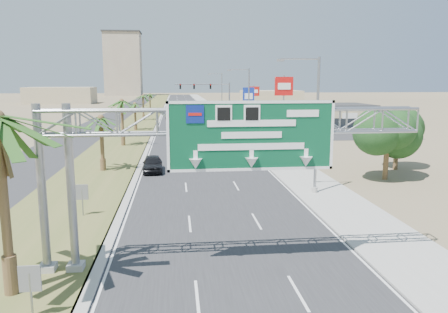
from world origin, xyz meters
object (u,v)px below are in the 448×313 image
at_px(pole_sign_blue, 249,98).
at_px(pole_sign_red_far, 254,94).
at_px(sign_gantry, 214,134).
at_px(pole_sign_red_near, 284,90).
at_px(store_building, 317,117).
at_px(car_right_lane, 217,125).
at_px(car_left_lane, 153,164).
at_px(car_far, 171,116).
at_px(signal_mast, 218,100).
at_px(car_mid_lane, 205,140).

bearing_deg(pole_sign_blue, pole_sign_red_far, 73.67).
relative_size(sign_gantry, pole_sign_red_near, 1.86).
bearing_deg(store_building, car_right_lane, 178.05).
height_order(store_building, pole_sign_blue, pole_sign_blue).
height_order(store_building, car_left_lane, store_building).
distance_m(car_right_lane, pole_sign_red_far, 12.77).
relative_size(sign_gantry, pole_sign_blue, 2.27).
relative_size(car_right_lane, car_far, 0.94).
bearing_deg(pole_sign_red_far, car_right_lane, -132.97).
relative_size(signal_mast, pole_sign_blue, 1.39).
xyz_separation_m(store_building, car_right_lane, (-17.64, 0.60, -1.31)).
bearing_deg(pole_sign_red_far, car_far, 142.69).
relative_size(car_left_lane, car_right_lane, 0.89).
xyz_separation_m(car_left_lane, pole_sign_red_far, (17.25, 43.81, 5.07)).
distance_m(signal_mast, car_left_lane, 42.06).
bearing_deg(car_far, car_left_lane, -87.81).
xyz_separation_m(signal_mast, pole_sign_red_far, (7.16, 3.18, 0.97)).
distance_m(pole_sign_blue, pole_sign_red_far, 8.37).
relative_size(car_left_lane, car_mid_lane, 0.93).
height_order(sign_gantry, signal_mast, signal_mast).
height_order(sign_gantry, car_far, sign_gantry).
bearing_deg(car_mid_lane, pole_sign_blue, 58.72).
bearing_deg(signal_mast, pole_sign_red_near, -76.04).
distance_m(pole_sign_red_near, pole_sign_blue, 19.95).
relative_size(car_mid_lane, pole_sign_blue, 0.64).
height_order(car_left_lane, car_far, car_far).
xyz_separation_m(car_mid_lane, car_right_lane, (3.37, 19.75, -0.09)).
distance_m(car_left_lane, car_right_lane, 36.46).
distance_m(sign_gantry, pole_sign_blue, 58.27).
distance_m(store_building, car_left_lane, 43.90).
distance_m(signal_mast, pole_sign_blue, 6.84).
bearing_deg(car_left_lane, car_far, 86.66).
height_order(sign_gantry, pole_sign_blue, sign_gantry).
relative_size(car_far, pole_sign_red_near, 0.58).
xyz_separation_m(car_right_lane, car_far, (-8.14, 20.83, 0.08)).
height_order(car_right_lane, pole_sign_red_near, pole_sign_red_near).
distance_m(sign_gantry, signal_mast, 62.37).
bearing_deg(signal_mast, pole_sign_blue, -45.13).
relative_size(sign_gantry, signal_mast, 1.63).
relative_size(car_right_lane, pole_sign_red_far, 0.67).
bearing_deg(car_right_lane, pole_sign_blue, 6.67).
bearing_deg(car_mid_lane, sign_gantry, -100.57).
xyz_separation_m(store_building, pole_sign_blue, (-12.02, 1.14, 3.41)).
bearing_deg(pole_sign_red_near, store_building, 60.23).
height_order(car_left_lane, car_right_lane, car_left_lane).
height_order(car_mid_lane, pole_sign_red_far, pole_sign_red_far).
distance_m(sign_gantry, pole_sign_red_far, 66.59).
bearing_deg(pole_sign_red_far, car_left_lane, -111.49).
distance_m(signal_mast, pole_sign_red_far, 7.90).
xyz_separation_m(store_building, pole_sign_red_near, (-10.69, -18.70, 5.10)).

